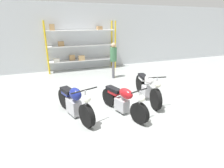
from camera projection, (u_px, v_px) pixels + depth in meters
The scene contains 7 objects.
ground_plane at pixel (117, 109), 5.57m from camera, with size 30.00×30.00×0.00m, color #9EA3A0.
back_wall at pixel (79, 37), 9.86m from camera, with size 30.00×0.08×3.60m.
shelving_rack at pixel (79, 46), 9.65m from camera, with size 3.83×0.63×2.68m.
motorcycle_blue at pixel (74, 102), 5.01m from camera, with size 0.92×1.97×1.02m.
motorcycle_red at pixel (123, 101), 5.16m from camera, with size 0.81×1.91×0.95m.
motorcycle_white at pixel (147, 87), 6.09m from camera, with size 0.69×2.16×1.05m.
person_browsing at pixel (113, 58), 8.39m from camera, with size 0.42×0.42×1.69m.
Camera 1 is at (-1.93, -4.60, 2.60)m, focal length 28.00 mm.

